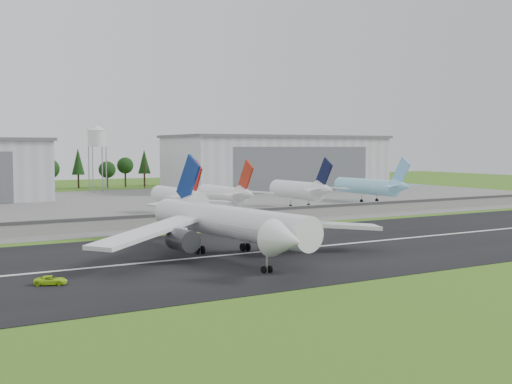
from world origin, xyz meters
TOP-DOWN VIEW (x-y plane):
  - ground at (0.00, 0.00)m, footprint 600.00×600.00m
  - runway at (0.00, 10.00)m, footprint 320.00×60.00m
  - runway_centerline at (0.00, 10.00)m, footprint 220.00×1.00m
  - apron at (0.00, 120.00)m, footprint 320.00×150.00m
  - blast_fence at (0.00, 54.99)m, footprint 240.00×0.61m
  - hangar_east at (75.00, 164.92)m, footprint 102.00×47.00m
  - water_tower at (-5.00, 185.00)m, footprint 8.40×8.40m
  - utility_poles at (0.00, 200.00)m, footprint 230.00×3.00m
  - treeline at (0.00, 215.00)m, footprint 320.00×16.00m
  - main_airliner at (-31.46, 9.57)m, footprint 56.75×59.22m
  - ground_vehicle at (-65.10, 0.08)m, footprint 5.07×3.75m
  - parked_jet_red_a at (-12.85, 76.51)m, footprint 7.36×31.29m
  - parked_jet_red_b at (2.72, 76.50)m, footprint 7.36×31.29m
  - parked_jet_navy at (29.85, 76.57)m, footprint 7.36×31.29m
  - parked_jet_skyblue at (62.78, 81.55)m, footprint 7.36×37.29m

SIDE VIEW (x-z plane):
  - ground at x=0.00m, z-range 0.00..0.00m
  - utility_poles at x=0.00m, z-range -6.00..6.00m
  - treeline at x=0.00m, z-range -11.00..11.00m
  - runway at x=0.00m, z-range 0.00..0.10m
  - apron at x=0.00m, z-range 0.00..0.10m
  - runway_centerline at x=0.00m, z-range 0.10..0.12m
  - ground_vehicle at x=-65.10m, z-range 0.10..1.38m
  - blast_fence at x=0.00m, z-range 0.06..3.56m
  - main_airliner at x=-31.46m, z-range -4.19..13.98m
  - parked_jet_red_b at x=2.72m, z-range -2.31..14.03m
  - parked_jet_red_a at x=-12.85m, z-range -2.30..14.06m
  - parked_jet_skyblue at x=62.78m, z-range -2.25..14.34m
  - parked_jet_navy at x=29.85m, z-range -2.16..14.55m
  - hangar_east at x=75.00m, z-range 0.03..25.23m
  - water_tower at x=-5.00m, z-range 9.85..39.25m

